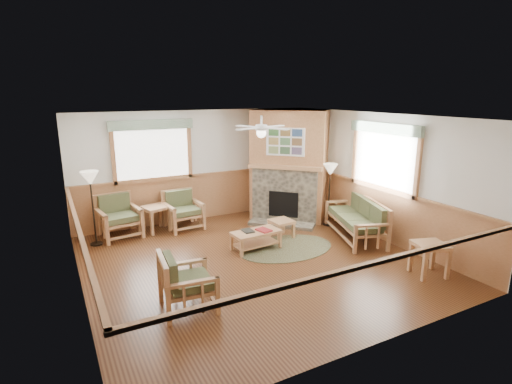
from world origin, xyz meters
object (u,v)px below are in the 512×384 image
armchair_back_left (119,217)px  armchair_back_right (183,210)px  sofa (355,218)px  end_table_sofa (429,259)px  armchair_left (188,282)px  floor_lamp_left (93,208)px  coffee_table (256,240)px  footstool (281,229)px  end_table_chairs (156,219)px  floor_lamp_right (329,195)px

armchair_back_left → armchair_back_right: size_ratio=1.06×
sofa → end_table_sofa: sofa is taller
armchair_back_left → armchair_left: armchair_back_left is taller
armchair_back_left → floor_lamp_left: size_ratio=0.59×
coffee_table → end_table_sofa: size_ratio=1.66×
sofa → footstool: sofa is taller
armchair_back_right → coffee_table: size_ratio=0.90×
armchair_back_right → armchair_back_left: bearing=171.6°
end_table_sofa → coffee_table: bearing=130.9°
coffee_table → footstool: size_ratio=2.12×
end_table_sofa → footstool: size_ratio=1.28×
end_table_sofa → floor_lamp_left: (-4.96, 4.25, 0.50)m
armchair_back_right → end_table_chairs: armchair_back_right is taller
floor_lamp_right → sofa: bearing=-90.0°
end_table_chairs → floor_lamp_right: bearing=-21.7°
sofa → floor_lamp_right: (0.00, 0.94, 0.32)m
sofa → floor_lamp_left: (-5.10, 2.19, 0.36)m
coffee_table → floor_lamp_left: floor_lamp_left is taller
footstool → floor_lamp_right: bearing=8.0°
sofa → end_table_chairs: (-3.77, 2.43, -0.13)m
sofa → footstool: size_ratio=4.07×
end_table_sofa → floor_lamp_right: size_ratio=0.39×
armchair_back_right → footstool: (1.70, -1.60, -0.24)m
armchair_back_left → end_table_chairs: (0.81, 0.00, -0.17)m
armchair_back_left → floor_lamp_left: floor_lamp_left is taller
armchair_back_right → floor_lamp_right: (3.14, -1.40, 0.31)m
armchair_left → footstool: armchair_left is taller
end_table_sofa → floor_lamp_left: bearing=139.4°
floor_lamp_left → footstool: bearing=-21.7°
coffee_table → floor_lamp_left: size_ratio=0.62×
armchair_back_left → coffee_table: bearing=-49.7°
floor_lamp_left → armchair_back_right: bearing=4.2°
footstool → floor_lamp_left: bearing=158.3°
armchair_back_left → end_table_chairs: armchair_back_left is taller
armchair_back_left → armchair_back_right: bearing=-12.1°
sofa → end_table_chairs: 4.49m
end_table_chairs → floor_lamp_right: (3.77, -1.50, 0.45)m
armchair_back_left → coffee_table: size_ratio=0.95×
sofa → armchair_left: (-4.20, -1.15, -0.00)m
armchair_back_left → end_table_sofa: 6.31m
end_table_chairs → floor_lamp_left: 1.44m
floor_lamp_left → floor_lamp_right: bearing=-13.8°
footstool → floor_lamp_left: size_ratio=0.29×
coffee_table → footstool: footstool is taller
armchair_left → footstool: bearing=-49.9°
sofa → end_table_chairs: size_ratio=3.13×
armchair_back_right → end_table_sofa: bearing=-60.1°
end_table_chairs → armchair_left: bearing=-96.9°
coffee_table → floor_lamp_left: 3.42m
floor_lamp_right → end_table_chairs: bearing=158.3°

